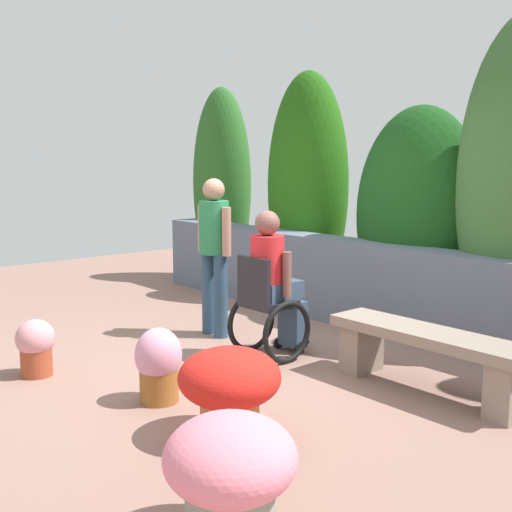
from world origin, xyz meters
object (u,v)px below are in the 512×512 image
(flower_pot_red_accent, at_px, (36,345))
(flower_pot_small_foreground, at_px, (159,364))
(flower_pot_purple_near, at_px, (230,385))
(flower_pot_terracotta_by_wall, at_px, (230,472))
(person_standing_companion, at_px, (214,246))
(stone_bench, at_px, (428,351))
(person_in_wheelchair, at_px, (272,289))

(flower_pot_red_accent, xyz_separation_m, flower_pot_small_foreground, (1.15, 0.46, 0.03))
(flower_pot_purple_near, height_order, flower_pot_terracotta_by_wall, flower_pot_terracotta_by_wall)
(flower_pot_terracotta_by_wall, distance_m, flower_pot_red_accent, 2.88)
(flower_pot_terracotta_by_wall, bearing_deg, person_standing_companion, 143.94)
(stone_bench, height_order, person_standing_companion, person_standing_companion)
(flower_pot_purple_near, bearing_deg, person_in_wheelchair, 128.79)
(flower_pot_red_accent, distance_m, flower_pot_small_foreground, 1.24)
(person_in_wheelchair, height_order, flower_pot_small_foreground, person_in_wheelchair)
(person_standing_companion, xyz_separation_m, flower_pot_purple_near, (1.98, -1.39, -0.57))
(person_standing_companion, bearing_deg, flower_pot_red_accent, -90.25)
(flower_pot_purple_near, xyz_separation_m, flower_pot_terracotta_by_wall, (0.90, -0.71, 0.00))
(person_in_wheelchair, height_order, flower_pot_terracotta_by_wall, person_in_wheelchair)
(stone_bench, xyz_separation_m, flower_pot_small_foreground, (-1.19, -1.66, -0.04))
(person_in_wheelchair, distance_m, flower_pot_terracotta_by_wall, 2.87)
(person_standing_companion, distance_m, flower_pot_red_accent, 1.97)
(stone_bench, bearing_deg, person_in_wheelchair, -169.17)
(person_standing_companion, height_order, flower_pot_terracotta_by_wall, person_standing_companion)
(stone_bench, bearing_deg, flower_pot_red_accent, -138.70)
(person_standing_companion, distance_m, flower_pot_purple_near, 2.48)
(stone_bench, distance_m, person_in_wheelchair, 1.51)
(flower_pot_purple_near, bearing_deg, flower_pot_red_accent, -166.49)
(person_standing_companion, xyz_separation_m, flower_pot_red_accent, (0.01, -1.86, -0.66))
(stone_bench, bearing_deg, flower_pot_small_foreground, -126.41)
(person_in_wheelchair, xyz_separation_m, flower_pot_terracotta_by_wall, (1.98, -2.06, -0.27))
(person_standing_companion, relative_size, flower_pot_small_foreground, 2.85)
(flower_pot_terracotta_by_wall, relative_size, flower_pot_red_accent, 1.33)
(person_standing_companion, distance_m, flower_pot_small_foreground, 1.92)
(stone_bench, xyz_separation_m, flower_pot_terracotta_by_wall, (0.53, -2.36, 0.03))
(flower_pot_purple_near, distance_m, flower_pot_red_accent, 2.03)
(flower_pot_terracotta_by_wall, bearing_deg, person_in_wheelchair, 133.93)
(person_in_wheelchair, xyz_separation_m, flower_pot_purple_near, (1.08, -1.35, -0.27))
(flower_pot_purple_near, bearing_deg, person_standing_companion, 145.02)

